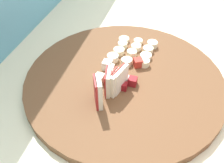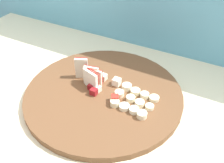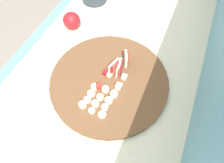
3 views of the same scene
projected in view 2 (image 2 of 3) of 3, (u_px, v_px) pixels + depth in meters
name	position (u px, v px, depth m)	size (l,w,h in m)	color
tile_backsplash	(154.00, 87.00, 1.10)	(2.40, 0.04, 1.34)	#5BA3C1
cutting_board	(104.00, 94.00, 0.76)	(0.46, 0.46, 0.02)	brown
apple_wedge_fan	(89.00, 75.00, 0.77)	(0.10, 0.06, 0.07)	#B22D23
apple_dice_pile	(105.00, 87.00, 0.75)	(0.11, 0.10, 0.02)	#EFE5CC
banana_slice_rows	(134.00, 100.00, 0.71)	(0.12, 0.11, 0.02)	beige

